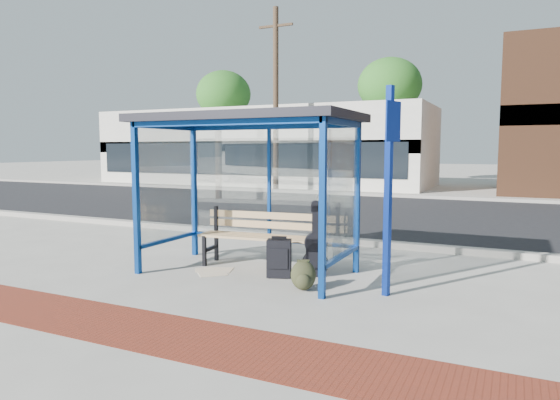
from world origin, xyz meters
The scene contains 19 objects.
ground centered at (0.00, 0.00, 0.00)m, with size 120.00×120.00×0.00m, color #B2ADA0.
brick_paver_strip centered at (0.00, -2.60, 0.01)m, with size 60.00×1.00×0.01m, color maroon.
curb_near centered at (0.00, 2.90, 0.06)m, with size 60.00×0.25×0.12m, color gray.
street_asphalt centered at (0.00, 8.00, 0.00)m, with size 60.00×10.00×0.00m, color black.
curb_far centered at (0.00, 13.10, 0.06)m, with size 60.00×0.25×0.12m, color gray.
far_sidewalk centered at (0.00, 15.00, 0.00)m, with size 60.00×4.00×0.01m, color #B2ADA0.
bus_shelter centered at (0.00, 0.07, 2.07)m, with size 3.30×1.80×2.42m.
storefront_white centered at (-9.00, 17.99, 2.00)m, with size 18.00×6.04×4.00m.
tree_left centered at (-14.00, 22.00, 5.45)m, with size 3.60×3.60×7.03m.
tree_mid centered at (-3.00, 22.00, 5.45)m, with size 3.60×3.60×7.03m.
utility_pole_west centered at (-6.00, 13.40, 4.11)m, with size 1.60×0.24×8.00m.
bench centered at (-0.01, 0.47, 0.53)m, with size 2.03×0.67×0.94m.
guitar_bag centered at (1.02, 0.24, 0.39)m, with size 0.40×0.27×1.07m.
suitcase centered at (0.55, -0.03, 0.29)m, with size 0.41×0.33×0.62m.
backpack centered at (1.14, -0.50, 0.19)m, with size 0.41×0.39×0.41m.
sign_post centered at (2.22, -0.27, 1.52)m, with size 0.16×0.33×2.70m.
newspaper_a centered at (-0.68, -0.11, 0.00)m, with size 0.36×0.28×0.01m, color white.
newspaper_b centered at (-0.42, -0.02, 0.00)m, with size 0.35×0.27×0.01m, color white.
newspaper_c centered at (-0.45, -0.29, 0.00)m, with size 0.42×0.33×0.01m, color white.
Camera 1 is at (3.67, -6.59, 1.90)m, focal length 32.00 mm.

